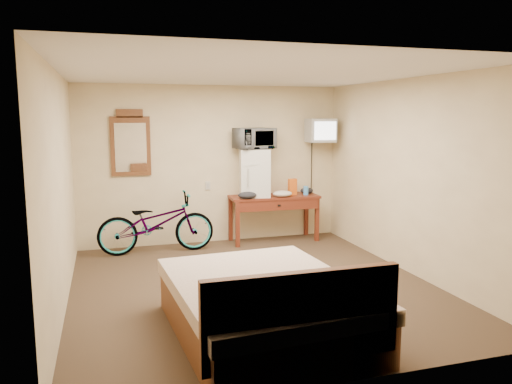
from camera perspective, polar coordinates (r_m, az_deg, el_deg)
room at (r=5.79m, az=-0.31°, el=1.04°), size 4.60×4.64×2.50m
desk at (r=8.05m, az=2.13°, el=-1.23°), size 1.45×0.60×0.75m
mini_fridge at (r=7.93m, az=-0.19°, el=2.21°), size 0.53×0.52×0.76m
microwave at (r=7.89m, az=-0.19°, el=6.13°), size 0.68×0.55×0.33m
snack_bag at (r=8.14m, az=4.19°, el=0.60°), size 0.14×0.09×0.26m
blue_cup at (r=8.16m, az=5.72°, el=0.18°), size 0.08×0.08×0.14m
cloth_cream at (r=7.94m, az=3.04°, el=-0.19°), size 0.31×0.24×0.10m
cloth_dark_a at (r=7.74m, az=-1.00°, el=-0.36°), size 0.30×0.22×0.11m
cloth_dark_b at (r=8.30m, az=5.81°, el=0.16°), size 0.22×0.18×0.10m
crt_television at (r=8.25m, az=7.38°, el=6.98°), size 0.46×0.57×0.38m
wall_mirror at (r=7.79m, az=-14.14°, el=5.37°), size 0.59×0.04×1.00m
bicycle at (r=7.55m, az=-11.32°, el=-3.52°), size 1.71×0.61×0.90m
bed at (r=4.67m, az=1.10°, el=-12.99°), size 1.72×2.19×0.90m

